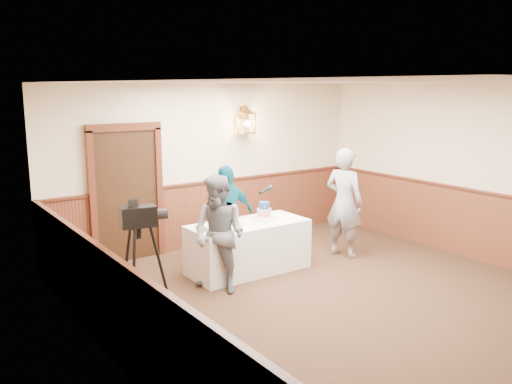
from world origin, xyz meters
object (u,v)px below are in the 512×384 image
Objects in this scene: display_table at (248,247)px; sheet_cake_yellow at (229,224)px; tiered_cake at (264,213)px; assistant_p at (228,216)px; sheet_cake_green at (209,226)px; baker at (344,203)px; tv_camera_rig at (141,281)px; interviewer at (219,234)px.

display_table is 5.12× the size of sheet_cake_yellow.
tiered_cake is 0.22× the size of assistant_p.
sheet_cake_yellow is 1.16× the size of sheet_cake_green.
baker is 4.04m from tv_camera_rig.
assistant_p is at bearing 118.50° from interviewer.
sheet_cake_green is at bearing 177.49° from tiered_cake.
interviewer is 0.90× the size of baker.
interviewer is (-1.06, -0.45, -0.06)m from tiered_cake.
display_table is 1.80m from baker.
display_table is at bearing 38.40° from tv_camera_rig.
baker is (1.70, -0.26, 0.52)m from display_table.
display_table is at bearing 99.23° from assistant_p.
assistant_p reaches higher than tiered_cake.
sheet_cake_yellow is at bearing -177.84° from display_table.
baker is 1.93m from assistant_p.
sheet_cake_green is at bearing 142.52° from interviewer.
display_table is 0.54m from sheet_cake_yellow.
tv_camera_rig is (-2.13, -1.63, -0.11)m from assistant_p.
sheet_cake_green is 0.19× the size of interviewer.
display_table is at bearing 96.40° from interviewer.
assistant_p is (0.27, 0.45, -0.00)m from sheet_cake_yellow.
assistant_p is at bearing 35.36° from sheet_cake_green.
sheet_cake_yellow is at bearing 57.33° from assistant_p.
tiered_cake reaches higher than display_table.
tiered_cake is (0.29, -0.01, 0.49)m from display_table.
sheet_cake_yellow is 0.23× the size of tv_camera_rig.
baker is at bearing 156.54° from assistant_p.
assistant_p is 2.68m from tv_camera_rig.
display_table is at bearing -3.01° from sheet_cake_green.
interviewer reaches higher than tv_camera_rig.
tiered_cake is at bearing 0.59° from sheet_cake_yellow.
tv_camera_rig is at bearing -86.77° from interviewer.
sheet_cake_yellow is (-0.64, -0.01, -0.07)m from tiered_cake.
sheet_cake_green is at bearing 48.32° from tv_camera_rig.
tiered_cake is 1.44m from baker.
baker is 1.18× the size of tv_camera_rig.
assistant_p is at bearing 47.60° from tv_camera_rig.
display_table is 1.19× the size of tv_camera_rig.
tv_camera_rig is at bearing 86.23° from baker.
baker is at bearing -8.66° from display_table.
tv_camera_rig is at bearing -154.72° from tiered_cake.
interviewer is (-0.78, -0.45, 0.43)m from display_table.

